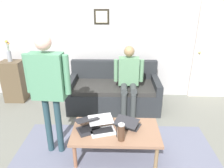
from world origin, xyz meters
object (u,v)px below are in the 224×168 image
coffee_table (116,133)px  laptop_left (102,127)px  laptop_right (88,126)px  side_shelf (14,81)px  flower_vase (9,54)px  laptop_center (128,124)px  person_seated (129,77)px  french_press (121,132)px  person_standing (48,82)px  couch (114,92)px  interior_door (214,52)px

coffee_table → laptop_left: 0.21m
laptop_right → side_shelf: size_ratio=0.49×
laptop_left → flower_vase: 2.64m
laptop_right → side_shelf: side_shelf is taller
laptop_center → side_shelf: size_ratio=0.47×
laptop_right → side_shelf: bearing=-42.4°
laptop_center → side_shelf: bearing=-33.8°
laptop_center → laptop_left: bearing=14.5°
laptop_right → person_seated: size_ratio=0.34×
french_press → person_standing: person_standing is taller
laptop_left → coffee_table: bearing=177.7°
side_shelf → flower_vase: (-0.00, 0.00, 0.59)m
couch → french_press: (-0.13, 1.67, 0.22)m
french_press → flower_vase: 2.95m
side_shelf → person_standing: person_standing is taller
side_shelf → person_standing: 2.15m
side_shelf → person_standing: (-1.29, 1.59, 0.65)m
side_shelf → flower_vase: bearing=141.1°
laptop_center → laptop_right: laptop_right is taller
laptop_center → side_shelf: (2.33, -1.56, -0.01)m
side_shelf → french_press: bearing=140.2°
flower_vase → person_standing: bearing=129.0°
person_standing → laptop_left: bearing=175.1°
laptop_right → french_press: french_press is taller
laptop_center → interior_door: bearing=-134.8°
laptop_center → coffee_table: bearing=30.6°
interior_door → flower_vase: (4.20, 0.32, 0.00)m
person_standing → laptop_right: bearing=175.6°
interior_door → laptop_center: size_ratio=5.01×
couch → laptop_right: couch is taller
laptop_left → french_press: bearing=140.4°
interior_door → flower_vase: bearing=4.4°
laptop_left → person_standing: bearing=-4.9°
coffee_table → flower_vase: 2.80m
french_press → laptop_left: bearing=-39.6°
side_shelf → person_standing: bearing=129.1°
laptop_right → laptop_left: bearing=173.6°
french_press → flower_vase: size_ratio=0.61×
interior_door → person_standing: 3.48m
laptop_left → person_standing: person_standing is taller
side_shelf → person_seated: (-2.39, 0.42, 0.29)m
interior_door → flower_vase: interior_door is taller
laptop_left → side_shelf: (1.98, -1.65, -0.02)m
couch → flower_vase: flower_vase is taller
laptop_right → flower_vase: size_ratio=0.99×
couch → laptop_center: bearing=99.3°
couch → side_shelf: bearing=-5.3°
interior_door → person_seated: 1.98m
side_shelf → person_seated: size_ratio=0.69×
couch → person_seated: (-0.28, 0.23, 0.42)m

